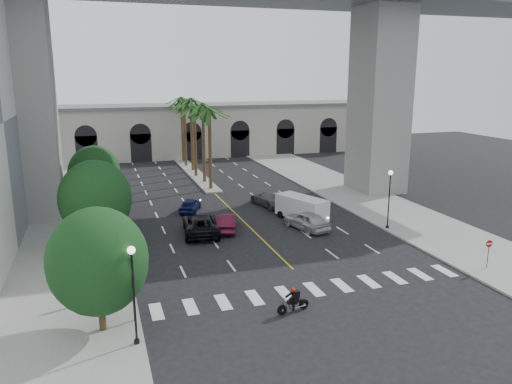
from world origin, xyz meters
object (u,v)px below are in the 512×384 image
object	(u,v)px
pedestrian_b	(103,260)
car_a	(307,220)
cargo_van	(302,208)
traffic_signal_near	(132,281)
traffic_signal_far	(127,256)
car_d	(271,198)
car_c	(201,224)
do_not_enter_sign	(489,248)
lamp_post_right	(389,194)
motorcycle_rider	(294,301)
pedestrian_a	(99,253)
car_e	(190,205)
lamp_post_left_near	(133,287)
lamp_post_left_far	(114,193)

from	to	relation	value
pedestrian_b	car_a	bearing A→B (deg)	30.92
cargo_van	pedestrian_b	size ratio (longest dim) A/B	3.68
traffic_signal_near	traffic_signal_far	world-z (taller)	same
car_d	cargo_van	size ratio (longest dim) A/B	1.00
car_a	car_c	bearing A→B (deg)	-25.38
do_not_enter_sign	lamp_post_right	bearing A→B (deg)	104.84
pedestrian_b	cargo_van	bearing A→B (deg)	37.92
motorcycle_rider	car_a	xyz separation A→B (m)	(7.02, 14.26, 0.14)
car_d	pedestrian_a	distance (m)	21.20
traffic_signal_far	cargo_van	bearing A→B (deg)	34.55
lamp_post_right	car_a	world-z (taller)	lamp_post_right
lamp_post_right	car_e	world-z (taller)	lamp_post_right
traffic_signal_far	do_not_enter_sign	world-z (taller)	traffic_signal_far
lamp_post_left_near	traffic_signal_near	world-z (taller)	lamp_post_left_near
lamp_post_left_near	lamp_post_right	xyz separation A→B (m)	(22.80, 13.00, 0.00)
traffic_signal_far	car_e	bearing A→B (deg)	67.99
cargo_van	pedestrian_a	world-z (taller)	cargo_van
lamp_post_left_far	car_d	size ratio (longest dim) A/B	0.94
motorcycle_rider	car_d	bearing A→B (deg)	62.66
car_d	cargo_van	xyz separation A→B (m)	(1.03, -5.88, 0.44)
car_a	pedestrian_b	distance (m)	18.06
car_d	lamp_post_right	bearing A→B (deg)	112.59
traffic_signal_far	car_c	bearing A→B (deg)	57.11
lamp_post_left_far	car_e	distance (m)	8.36
car_d	car_c	bearing A→B (deg)	27.12
traffic_signal_far	do_not_enter_sign	distance (m)	24.60
car_e	motorcycle_rider	bearing A→B (deg)	117.04
lamp_post_left_far	motorcycle_rider	bearing A→B (deg)	-65.74
do_not_enter_sign	motorcycle_rider	bearing A→B (deg)	-167.46
traffic_signal_far	car_d	xyz separation A→B (m)	(15.56, 17.30, -1.69)
lamp_post_left_far	pedestrian_a	bearing A→B (deg)	-99.49
lamp_post_left_far	car_d	distance (m)	16.08
do_not_enter_sign	pedestrian_b	bearing A→B (deg)	169.36
car_e	car_a	bearing A→B (deg)	157.04
pedestrian_b	traffic_signal_near	bearing A→B (deg)	-63.91
lamp_post_left_far	motorcycle_rider	size ratio (longest dim) A/B	2.56
traffic_signal_near	car_c	xyz separation A→B (m)	(6.73, 14.40, -1.65)
car_e	do_not_enter_sign	bearing A→B (deg)	151.38
car_e	car_c	bearing A→B (deg)	109.29
pedestrian_b	do_not_enter_sign	bearing A→B (deg)	-1.06
lamp_post_left_far	lamp_post_right	size ratio (longest dim) A/B	1.00
pedestrian_a	do_not_enter_sign	bearing A→B (deg)	-34.35
traffic_signal_far	cargo_van	distance (m)	20.18
lamp_post_left_far	cargo_van	bearing A→B (deg)	-10.44
pedestrian_a	pedestrian_b	bearing A→B (deg)	-94.29
car_a	lamp_post_left_far	bearing A→B (deg)	-34.99
lamp_post_left_far	lamp_post_right	bearing A→B (deg)	-19.33
car_a	motorcycle_rider	bearing A→B (deg)	48.48
lamp_post_left_near	do_not_enter_sign	xyz separation A→B (m)	(24.40, 2.80, -1.64)
car_d	pedestrian_b	xyz separation A→B (m)	(-17.04, -13.33, 0.10)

